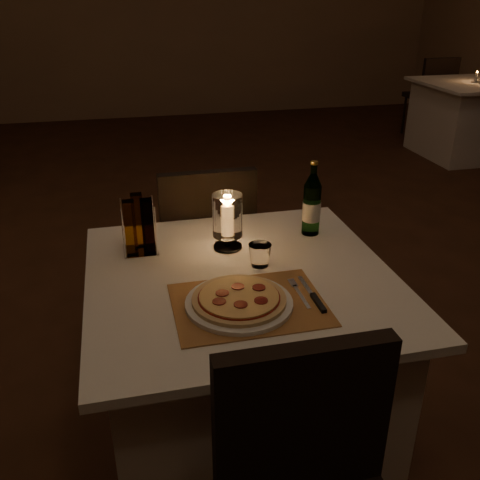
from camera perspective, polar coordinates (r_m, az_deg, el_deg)
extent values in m
cube|color=#402314|center=(2.86, -3.61, -8.77)|extent=(8.00, 10.00, 0.02)
cube|color=white|center=(1.97, 0.14, -13.60)|extent=(0.88, 0.88, 0.71)
cube|color=white|center=(1.76, 0.15, -4.23)|extent=(1.00, 1.00, 0.03)
cube|color=black|center=(1.31, 6.71, -18.65)|extent=(0.42, 0.05, 0.42)
cube|color=black|center=(2.58, -3.96, -0.77)|extent=(0.42, 0.42, 0.05)
cube|color=black|center=(2.32, -3.37, 2.36)|extent=(0.42, 0.05, 0.42)
cylinder|color=black|center=(2.87, -1.04, -3.26)|extent=(0.03, 0.03, 0.44)
cylinder|color=black|center=(2.83, -7.80, -3.99)|extent=(0.03, 0.03, 0.44)
cylinder|color=black|center=(2.58, 0.58, -6.79)|extent=(0.03, 0.03, 0.44)
cylinder|color=black|center=(2.54, -6.97, -7.68)|extent=(0.03, 0.03, 0.44)
cube|color=#A36B38|center=(1.60, 0.95, -6.89)|extent=(0.45, 0.34, 0.00)
cylinder|color=white|center=(1.59, -0.11, -6.75)|extent=(0.32, 0.32, 0.01)
cylinder|color=#D8B77F|center=(1.58, -0.11, -6.35)|extent=(0.28, 0.28, 0.01)
cylinder|color=maroon|center=(1.58, -0.11, -6.12)|extent=(0.24, 0.24, 0.00)
cylinder|color=#EACC7F|center=(1.58, -0.11, -6.02)|extent=(0.24, 0.24, 0.00)
cylinder|color=maroon|center=(1.62, 2.03, -5.08)|extent=(0.04, 0.04, 0.00)
cylinder|color=maroon|center=(1.62, -0.23, -4.98)|extent=(0.04, 0.04, 0.00)
cylinder|color=maroon|center=(1.59, -1.91, -5.67)|extent=(0.04, 0.04, 0.00)
cylinder|color=maroon|center=(1.55, -2.23, -6.56)|extent=(0.04, 0.04, 0.00)
cylinder|color=maroon|center=(1.53, 0.07, -6.89)|extent=(0.04, 0.04, 0.00)
cylinder|color=maroon|center=(1.55, 2.25, -6.46)|extent=(0.04, 0.04, 0.00)
cube|color=silver|center=(1.64, 6.57, -6.03)|extent=(0.01, 0.14, 0.00)
cube|color=silver|center=(1.71, 5.64, -4.59)|extent=(0.02, 0.05, 0.00)
cube|color=black|center=(1.61, 8.35, -6.64)|extent=(0.02, 0.10, 0.01)
cube|color=silver|center=(1.70, 7.02, -4.86)|extent=(0.01, 0.12, 0.00)
cylinder|color=#5F9851|center=(2.03, 7.63, 3.20)|extent=(0.07, 0.07, 0.19)
cylinder|color=#5F9851|center=(1.98, 7.89, 7.49)|extent=(0.02, 0.02, 0.04)
cylinder|color=gold|center=(1.97, 7.93, 8.15)|extent=(0.03, 0.03, 0.01)
cylinder|color=silver|center=(2.04, 7.62, 3.08)|extent=(0.07, 0.07, 0.07)
cylinder|color=white|center=(1.94, -1.32, -0.71)|extent=(0.10, 0.10, 0.01)
cylinder|color=white|center=(1.92, -1.32, -0.03)|extent=(0.02, 0.02, 0.04)
cylinder|color=white|center=(1.88, -1.35, 2.66)|extent=(0.11, 0.11, 0.15)
cylinder|color=white|center=(1.89, -1.35, 2.22)|extent=(0.03, 0.03, 0.11)
ellipsoid|color=orange|center=(1.86, -1.37, 4.24)|extent=(0.02, 0.02, 0.03)
cube|color=white|center=(1.95, -10.52, -1.08)|extent=(0.12, 0.12, 0.01)
cylinder|color=white|center=(1.86, -12.33, 0.58)|extent=(0.01, 0.01, 0.18)
cylinder|color=white|center=(1.86, -8.95, 0.91)|extent=(0.01, 0.01, 0.18)
cylinder|color=white|center=(1.96, -12.45, 1.90)|extent=(0.01, 0.01, 0.18)
cylinder|color=white|center=(1.96, -9.24, 2.21)|extent=(0.01, 0.01, 0.18)
cube|color=#BF8C33|center=(1.88, -11.62, 1.24)|extent=(0.04, 0.04, 0.20)
cube|color=#3F1E14|center=(1.88, -9.80, 1.42)|extent=(0.04, 0.04, 0.20)
cube|color=#BF8C33|center=(1.93, -10.82, 2.04)|extent=(0.04, 0.04, 0.20)
cube|color=white|center=(6.04, 23.17, 11.59)|extent=(0.88, 0.88, 0.71)
cube|color=white|center=(5.98, 23.79, 15.01)|extent=(1.00, 1.00, 0.03)
cube|color=black|center=(6.67, 19.38, 14.27)|extent=(0.42, 0.42, 0.05)
cube|color=black|center=(6.48, 20.55, 15.88)|extent=(0.42, 0.05, 0.42)
cylinder|color=black|center=(6.95, 19.59, 12.60)|extent=(0.03, 0.03, 0.44)
cylinder|color=black|center=(6.77, 17.09, 12.64)|extent=(0.03, 0.03, 0.44)
cylinder|color=black|center=(6.67, 21.11, 11.88)|extent=(0.03, 0.03, 0.44)
cylinder|color=black|center=(6.49, 18.55, 11.91)|extent=(0.03, 0.03, 0.44)
cylinder|color=white|center=(5.97, 23.90, 15.57)|extent=(0.03, 0.03, 0.09)
ellipsoid|color=orange|center=(5.96, 23.99, 16.06)|extent=(0.01, 0.01, 0.02)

